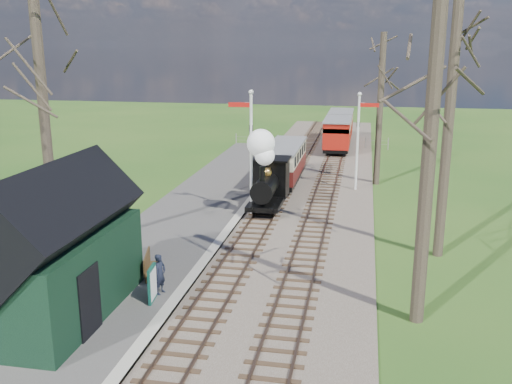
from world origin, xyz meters
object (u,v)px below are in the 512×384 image
(semaphore_near, at_px, (250,144))
(bench, at_px, (150,265))
(person, at_px, (160,274))
(sign_board, at_px, (152,284))
(red_carriage_b, at_px, (341,125))
(station_shed, at_px, (56,251))
(locomotive, at_px, (267,175))
(red_carriage_a, at_px, (337,134))
(coach, at_px, (284,161))
(semaphore_far, at_px, (359,134))

(semaphore_near, relative_size, bench, 3.92)
(person, bearing_deg, sign_board, -170.08)
(red_carriage_b, bearing_deg, station_shed, -101.00)
(locomotive, height_order, red_carriage_a, locomotive)
(station_shed, xyz_separation_m, bench, (1.60, 3.34, -1.66))
(red_carriage_b, distance_m, sign_board, 34.36)
(coach, bearing_deg, person, -96.15)
(coach, height_order, person, coach)
(person, bearing_deg, red_carriage_b, 7.32)
(locomotive, bearing_deg, red_carriage_b, 83.46)
(red_carriage_b, bearing_deg, bench, -99.35)
(semaphore_near, relative_size, sign_board, 5.26)
(semaphore_far, relative_size, bench, 3.61)
(station_shed, height_order, semaphore_near, semaphore_near)
(semaphore_far, distance_m, red_carriage_b, 17.67)
(station_shed, bearing_deg, red_carriage_a, 77.05)
(locomotive, relative_size, person, 3.09)
(semaphore_far, distance_m, locomotive, 7.03)
(semaphore_near, bearing_deg, red_carriage_a, 79.39)
(bench, xyz_separation_m, person, (0.89, -1.33, 0.28))
(semaphore_far, height_order, red_carriage_a, semaphore_far)
(station_shed, height_order, coach, station_shed)
(red_carriage_a, bearing_deg, bench, -101.24)
(semaphore_far, relative_size, red_carriage_b, 1.12)
(station_shed, distance_m, person, 3.49)
(semaphore_far, bearing_deg, person, -111.12)
(station_shed, distance_m, semaphore_far, 20.01)
(station_shed, distance_m, sign_board, 3.19)
(coach, distance_m, red_carriage_a, 11.53)
(semaphore_near, xyz_separation_m, sign_board, (-1.08, -10.58, -2.83))
(bench, bearing_deg, person, -56.08)
(bench, bearing_deg, station_shed, -115.64)
(station_shed, distance_m, locomotive, 13.40)
(locomotive, bearing_deg, red_carriage_a, 81.41)
(semaphore_far, distance_m, bench, 16.50)
(semaphore_near, distance_m, coach, 7.13)
(coach, bearing_deg, locomotive, -90.11)
(station_shed, xyz_separation_m, sign_board, (2.44, 1.42, -1.48))
(sign_board, bearing_deg, semaphore_far, 69.42)
(bench, distance_m, person, 1.62)
(red_carriage_b, relative_size, person, 3.72)
(red_carriage_b, height_order, bench, red_carriage_b)
(locomotive, height_order, bench, locomotive)
(station_shed, relative_size, bench, 3.97)
(semaphore_near, bearing_deg, sign_board, -95.85)
(semaphore_near, distance_m, locomotive, 1.94)
(semaphore_near, distance_m, red_carriage_a, 18.42)
(station_shed, xyz_separation_m, person, (2.50, 2.02, -1.38))
(red_carriage_a, height_order, bench, red_carriage_a)
(coach, relative_size, bench, 4.30)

